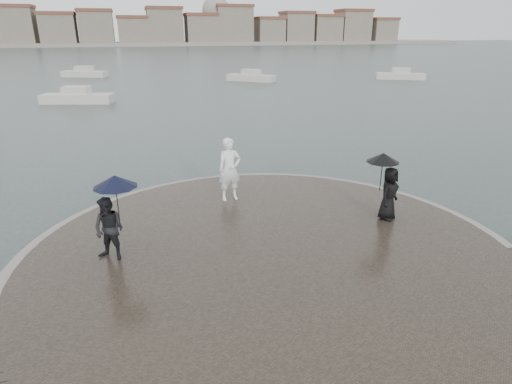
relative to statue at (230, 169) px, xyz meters
name	(u,v)px	position (x,y,z in m)	size (l,w,h in m)	color
ground	(331,362)	(0.18, -7.17, -1.36)	(400.00, 400.00, 0.00)	#2B3835
kerb_ring	(270,258)	(0.18, -3.67, -1.20)	(12.50, 12.50, 0.32)	gray
quay_tip	(270,258)	(0.18, -3.67, -1.18)	(11.90, 11.90, 0.36)	#2D261E
statue	(230,169)	(0.00, 0.00, 0.00)	(0.73, 0.48, 2.00)	white
visitor_left	(111,215)	(-3.48, -2.93, 0.11)	(1.23, 1.05, 2.04)	black
visitor_right	(387,184)	(3.94, -2.69, 0.06)	(1.16, 0.98, 1.95)	black
far_skyline	(114,29)	(-6.11, 153.54, 4.25)	(260.00, 20.00, 37.00)	gray
boats	(212,80)	(5.87, 34.44, -0.98)	(41.52, 24.49, 1.50)	beige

